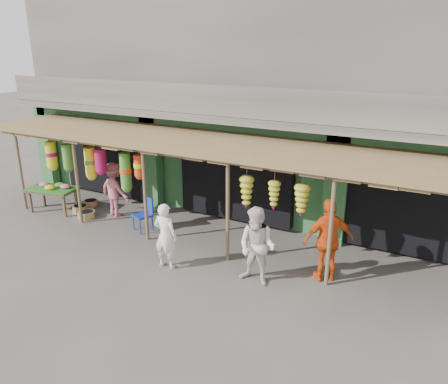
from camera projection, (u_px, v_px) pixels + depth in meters
The scene contains 12 objects.
ground at pixel (198, 248), 11.51m from camera, with size 80.00×80.00×0.00m, color #514C47.
building at pixel (274, 99), 14.48m from camera, with size 16.40×6.80×7.00m.
awning at pixel (206, 146), 11.44m from camera, with size 14.00×2.70×2.79m.
flower_table at pixel (53, 189), 13.86m from camera, with size 1.66×1.18×0.91m.
blue_chair at pixel (145, 212), 12.50m from camera, with size 0.60×0.61×0.97m.
basket_left at pixel (91, 203), 14.51m from camera, with size 0.46×0.46×0.19m, color olive.
basket_mid at pixel (86, 215), 13.50m from camera, with size 0.53×0.53×0.20m, color #9E8547.
basket_right at pixel (80, 209), 13.94m from camera, with size 0.48×0.48×0.22m, color olive.
person_front at pixel (165, 236), 10.29m from camera, with size 0.59×0.39×1.62m, color white.
person_right at pixel (257, 247), 9.56m from camera, with size 0.87×0.68×1.79m, color silver.
person_vendor at pixel (328, 240), 9.67m from camera, with size 1.14×0.47×1.95m, color #DA4E14.
person_shopper at pixel (115, 189), 13.48m from camera, with size 1.10×0.63×1.70m, color #CC6C78.
Camera 1 is at (5.62, -8.81, 5.08)m, focal length 35.00 mm.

